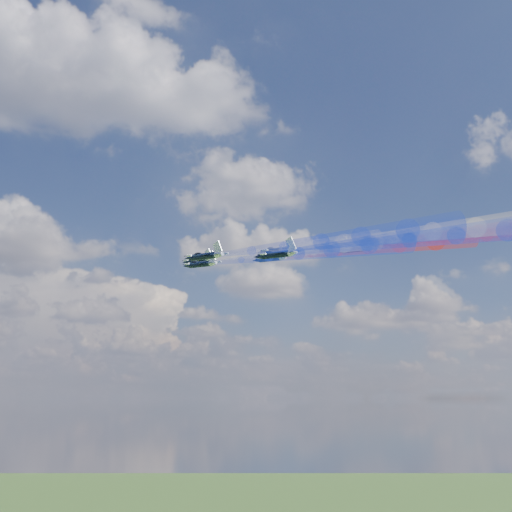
{
  "coord_description": "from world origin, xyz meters",
  "views": [
    {
      "loc": [
        -37.21,
        -119.94,
        118.13
      ],
      "look_at": [
        -15.42,
        17.48,
        150.34
      ],
      "focal_mm": 43.28,
      "sensor_mm": 36.0,
      "label": 1
    }
  ],
  "objects": [
    {
      "name": "jet_lead",
      "position": [
        -27.8,
        33.02,
        152.25
      ],
      "size": [
        15.5,
        16.12,
        6.24
      ],
      "primitive_type": null,
      "rotation": [
        0.09,
        -0.2,
        0.6
      ],
      "color": "black"
    },
    {
      "name": "trail_lead",
      "position": [
        -10.57,
        8.54,
        149.71
      ],
      "size": [
        32.03,
        43.08,
        9.01
      ],
      "primitive_type": null,
      "rotation": [
        0.09,
        -0.2,
        0.6
      ],
      "color": "silver"
    },
    {
      "name": "jet_inner_left",
      "position": [
        -28.2,
        17.46,
        147.94
      ],
      "size": [
        15.5,
        16.12,
        6.24
      ],
      "primitive_type": null,
      "rotation": [
        0.09,
        -0.2,
        0.6
      ],
      "color": "black"
    },
    {
      "name": "trail_inner_left",
      "position": [
        -10.96,
        -7.02,
        145.39
      ],
      "size": [
        32.03,
        43.08,
        9.01
      ],
      "primitive_type": null,
      "rotation": [
        0.09,
        -0.2,
        0.6
      ],
      "color": "#1A37E4"
    },
    {
      "name": "jet_inner_right",
      "position": [
        -9.72,
        30.17,
        152.71
      ],
      "size": [
        15.5,
        16.12,
        6.24
      ],
      "primitive_type": null,
      "rotation": [
        0.09,
        -0.2,
        0.6
      ],
      "color": "black"
    },
    {
      "name": "trail_inner_right",
      "position": [
        7.52,
        5.69,
        150.17
      ],
      "size": [
        32.03,
        43.08,
        9.01
      ],
      "primitive_type": null,
      "rotation": [
        0.09,
        -0.2,
        0.6
      ],
      "color": "red"
    },
    {
      "name": "jet_outer_left",
      "position": [
        -28.6,
        -0.28,
        145.75
      ],
      "size": [
        15.5,
        16.12,
        6.24
      ],
      "primitive_type": null,
      "rotation": [
        0.09,
        -0.2,
        0.6
      ],
      "color": "black"
    },
    {
      "name": "trail_outer_left",
      "position": [
        -11.37,
        -24.76,
        143.2
      ],
      "size": [
        32.03,
        43.08,
        9.01
      ],
      "primitive_type": null,
      "rotation": [
        0.09,
        -0.2,
        0.6
      ],
      "color": "#1A37E4"
    },
    {
      "name": "jet_center_third",
      "position": [
        -11.83,
        10.32,
        150.06
      ],
      "size": [
        15.5,
        16.12,
        6.24
      ],
      "primitive_type": null,
      "rotation": [
        0.09,
        -0.2,
        0.6
      ],
      "color": "black"
    },
    {
      "name": "trail_center_third",
      "position": [
        5.41,
        -14.15,
        147.52
      ],
      "size": [
        32.03,
        43.08,
        9.01
      ],
      "primitive_type": null,
      "rotation": [
        0.09,
        -0.2,
        0.6
      ],
      "color": "silver"
    },
    {
      "name": "jet_outer_right",
      "position": [
        5.07,
        24.91,
        154.74
      ],
      "size": [
        15.5,
        16.12,
        6.24
      ],
      "primitive_type": null,
      "rotation": [
        0.09,
        -0.2,
        0.6
      ],
      "color": "black"
    },
    {
      "name": "trail_outer_right",
      "position": [
        22.31,
        0.43,
        152.2
      ],
      "size": [
        32.03,
        43.08,
        9.01
      ],
      "primitive_type": null,
      "rotation": [
        0.09,
        -0.2,
        0.6
      ],
      "color": "red"
    },
    {
      "name": "jet_rear_left",
      "position": [
        -14.66,
        -3.51,
        145.84
      ],
      "size": [
        15.5,
        16.12,
        6.24
      ],
      "primitive_type": null,
      "rotation": [
        0.09,
        -0.2,
        0.6
      ],
      "color": "black"
    },
    {
      "name": "trail_rear_left",
      "position": [
        2.58,
        -27.99,
        143.3
      ],
      "size": [
        32.03,
        43.08,
        9.01
      ],
      "primitive_type": null,
      "rotation": [
        0.09,
        -0.2,
        0.6
      ],
      "color": "#1A37E4"
    },
    {
      "name": "jet_rear_right",
      "position": [
        5.6,
        7.69,
        150.43
      ],
      "size": [
        15.5,
        16.12,
        6.24
      ],
      "primitive_type": null,
      "rotation": [
        0.09,
        -0.2,
        0.6
      ],
      "color": "black"
    },
    {
      "name": "trail_rear_right",
      "position": [
        22.83,
        -16.79,
        147.89
      ],
      "size": [
        32.03,
        43.08,
        9.01
      ],
      "primitive_type": null,
      "rotation": [
        0.09,
        -0.2,
        0.6
      ],
      "color": "red"
    }
  ]
}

